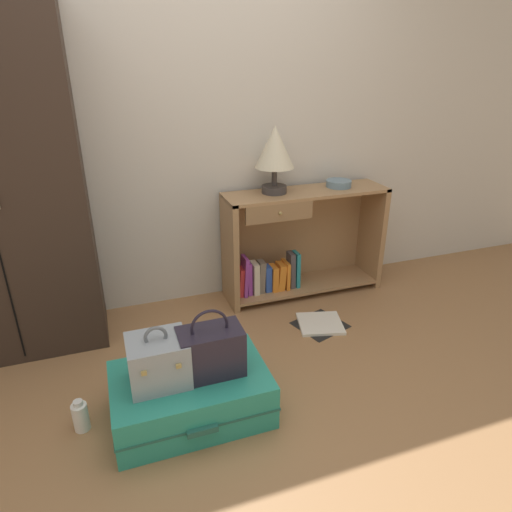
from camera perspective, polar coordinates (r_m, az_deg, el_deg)
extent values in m
plane|color=#9E7047|center=(2.24, -0.11, -22.32)|extent=(9.00, 9.00, 0.00)
cube|color=beige|center=(3.03, -10.03, 17.50)|extent=(6.40, 0.10, 2.60)
cube|color=#A37A51|center=(3.08, -3.36, 0.36)|extent=(0.04, 0.32, 0.78)
cube|color=#A37A51|center=(3.54, 14.45, 2.78)|extent=(0.04, 0.32, 0.78)
cube|color=#A37A51|center=(3.15, 6.46, 8.06)|extent=(1.17, 0.32, 0.02)
cube|color=#A37A51|center=(3.41, 5.91, -3.53)|extent=(1.09, 0.32, 0.02)
cube|color=#A37A51|center=(3.40, 5.04, 2.61)|extent=(1.09, 0.01, 0.76)
cube|color=#8F6B47|center=(2.93, 3.00, 5.55)|extent=(0.47, 0.02, 0.12)
sphere|color=#9E844C|center=(2.92, 3.12, 5.46)|extent=(0.02, 0.02, 0.02)
cube|color=red|center=(3.17, -2.01, -3.28)|extent=(0.04, 0.09, 0.21)
cube|color=purple|center=(3.16, -1.49, -2.55)|extent=(0.04, 0.12, 0.29)
cube|color=purple|center=(3.18, -0.96, -2.84)|extent=(0.03, 0.09, 0.24)
cube|color=beige|center=(3.20, -0.17, -2.80)|extent=(0.04, 0.12, 0.23)
cube|color=#726659|center=(3.21, 0.61, -2.65)|extent=(0.05, 0.09, 0.24)
cube|color=#2D51B2|center=(3.24, 1.44, -2.85)|extent=(0.05, 0.09, 0.19)
cube|color=orange|center=(3.25, 2.22, -2.79)|extent=(0.04, 0.11, 0.19)
cube|color=orange|center=(3.27, 3.08, -2.56)|extent=(0.07, 0.11, 0.20)
cube|color=orange|center=(3.28, 3.79, -2.37)|extent=(0.03, 0.13, 0.21)
cube|color=#4C474C|center=(3.28, 4.48, -1.76)|extent=(0.04, 0.09, 0.27)
cube|color=teal|center=(3.30, 5.13, -1.67)|extent=(0.03, 0.10, 0.27)
cylinder|color=#3D3838|center=(3.07, 2.32, 8.50)|extent=(0.17, 0.17, 0.05)
cylinder|color=#3D3838|center=(3.05, 2.35, 10.07)|extent=(0.04, 0.04, 0.12)
cone|color=beige|center=(3.01, 2.41, 13.73)|extent=(0.26, 0.26, 0.27)
cylinder|color=slate|center=(3.27, 10.49, 9.06)|extent=(0.18, 0.18, 0.05)
cube|color=teal|center=(2.30, -8.28, -17.02)|extent=(0.74, 0.48, 0.24)
cube|color=#235E52|center=(2.30, -8.28, -17.02)|extent=(0.75, 0.49, 0.01)
cube|color=#235E52|center=(2.12, -6.80, -21.27)|extent=(0.14, 0.02, 0.03)
cube|color=#8E99A3|center=(2.15, -12.33, -12.92)|extent=(0.27, 0.23, 0.23)
torus|color=slate|center=(2.07, -12.66, -9.99)|extent=(0.11, 0.02, 0.11)
cube|color=tan|center=(2.02, -14.08, -14.28)|extent=(0.02, 0.01, 0.02)
cube|color=tan|center=(2.03, -9.82, -13.63)|extent=(0.02, 0.01, 0.02)
cube|color=#231E2D|center=(2.16, -5.78, -12.03)|extent=(0.30, 0.18, 0.24)
torus|color=#231E2D|center=(2.08, -5.93, -8.95)|extent=(0.18, 0.01, 0.18)
cylinder|color=white|center=(2.39, -21.42, -18.54)|extent=(0.07, 0.07, 0.14)
cylinder|color=silver|center=(2.34, -21.74, -17.02)|extent=(0.04, 0.04, 0.02)
cube|color=white|center=(3.03, 8.17, -8.51)|extent=(0.34, 0.33, 0.02)
cube|color=black|center=(3.03, 8.17, -8.63)|extent=(0.37, 0.36, 0.01)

